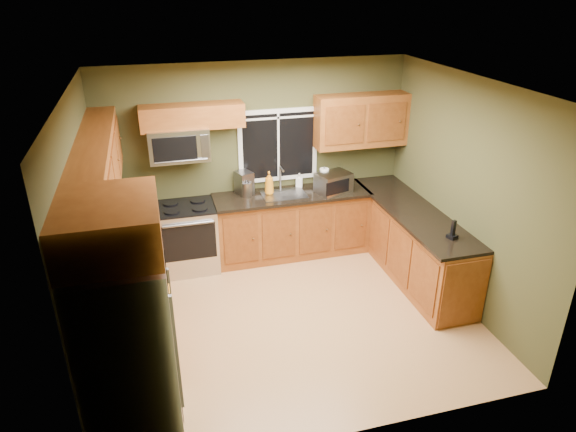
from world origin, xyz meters
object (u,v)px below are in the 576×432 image
range (188,237)px  toaster_oven (334,183)px  kettle (247,189)px  microwave (179,144)px  paper_towel_roll (324,179)px  cordless_phone (453,233)px  soap_bottle_b (299,180)px  refrigerator (129,351)px  soap_bottle_a (269,183)px  coffee_maker (244,184)px

range → toaster_oven: bearing=-2.5°
toaster_oven → kettle: toaster_oven is taller
microwave → paper_towel_roll: 2.05m
cordless_phone → soap_bottle_b: bearing=122.0°
refrigerator → toaster_oven: (2.72, 2.68, 0.18)m
refrigerator → microwave: 3.10m
paper_towel_roll → soap_bottle_a: (-0.79, 0.01, 0.01)m
soap_bottle_a → cordless_phone: (1.72, -1.85, -0.09)m
coffee_maker → paper_towel_roll: size_ratio=0.97×
kettle → paper_towel_roll: paper_towel_roll is taller
coffee_maker → soap_bottle_a: soap_bottle_a is taller
paper_towel_roll → soap_bottle_b: 0.36m
toaster_oven → paper_towel_roll: paper_towel_roll is taller
toaster_oven → paper_towel_roll: (-0.08, 0.16, 0.01)m
soap_bottle_b → coffee_maker: bearing=-175.6°
range → paper_towel_roll: 2.05m
paper_towel_roll → cordless_phone: bearing=-63.2°
refrigerator → range: bearing=76.0°
coffee_maker → kettle: 0.11m
coffee_maker → kettle: bearing=-83.5°
refrigerator → cordless_phone: (3.57, 1.01, 0.11)m
kettle → soap_bottle_a: soap_bottle_a is taller
range → cordless_phone: 3.42m
microwave → coffee_maker: (0.83, 0.03, -0.64)m
microwave → coffee_maker: size_ratio=2.38×
cordless_phone → toaster_oven: bearing=116.8°
range → paper_towel_roll: paper_towel_roll is taller
coffee_maker → paper_towel_roll: bearing=-4.8°
microwave → coffee_maker: microwave is taller
refrigerator → microwave: bearing=76.7°
range → soap_bottle_a: (1.16, 0.09, 0.63)m
coffee_maker → soap_bottle_b: coffee_maker is taller
coffee_maker → soap_bottle_b: bearing=4.4°
kettle → cordless_phone: kettle is taller
range → kettle: bearing=4.6°
soap_bottle_b → cordless_phone: 2.35m
cordless_phone → coffee_maker: bearing=136.7°
paper_towel_roll → refrigerator: bearing=-132.9°
range → coffee_maker: coffee_maker is taller
microwave → soap_bottle_a: bearing=-2.4°
microwave → paper_towel_roll: size_ratio=2.30×
microwave → soap_bottle_b: microwave is taller
microwave → kettle: size_ratio=2.98×
kettle → soap_bottle_b: size_ratio=1.26×
toaster_oven → cordless_phone: bearing=-63.2°
kettle → soap_bottle_a: 0.32m
paper_towel_roll → soap_bottle_a: bearing=179.0°
range → paper_towel_roll: bearing=2.2°
microwave → soap_bottle_a: size_ratio=2.36×
kettle → soap_bottle_a: (0.32, 0.02, 0.04)m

